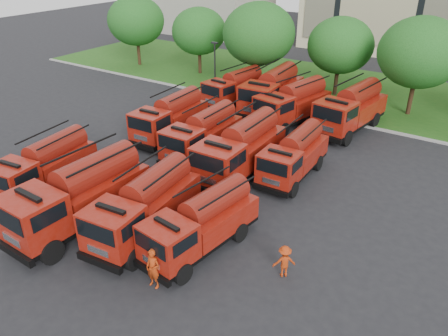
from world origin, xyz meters
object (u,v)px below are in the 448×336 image
(fire_truck_2, at_px, (145,205))
(firefighter_2, at_px, (154,277))
(fire_truck_9, at_px, (272,91))
(fire_truck_5, at_px, (203,134))
(fire_truck_3, at_px, (201,223))
(fire_truck_10, at_px, (293,103))
(fire_truck_6, at_px, (241,149))
(fire_truck_7, at_px, (294,155))
(firefighter_4, at_px, (146,191))
(firefighter_1, at_px, (132,257))
(firefighter_3, at_px, (283,275))
(fire_truck_11, at_px, (351,109))
(firefighter_5, at_px, (290,171))
(fire_truck_0, at_px, (45,165))
(fire_truck_8, at_px, (235,88))
(fire_truck_1, at_px, (80,195))
(fire_truck_4, at_px, (170,117))
(firefighter_0, at_px, (155,286))

(fire_truck_2, height_order, firefighter_2, fire_truck_2)
(fire_truck_9, bearing_deg, fire_truck_5, -92.45)
(firefighter_2, bearing_deg, fire_truck_3, -38.94)
(fire_truck_2, height_order, fire_truck_10, fire_truck_10)
(fire_truck_6, bearing_deg, fire_truck_2, -95.97)
(fire_truck_7, distance_m, firefighter_4, 9.17)
(fire_truck_3, distance_m, fire_truck_5, 10.17)
(firefighter_1, bearing_deg, fire_truck_10, 79.32)
(firefighter_3, bearing_deg, firefighter_1, -16.93)
(firefighter_4, bearing_deg, fire_truck_9, -56.19)
(fire_truck_11, bearing_deg, firefighter_5, -87.24)
(fire_truck_0, height_order, fire_truck_7, fire_truck_0)
(fire_truck_5, relative_size, firefighter_4, 4.53)
(firefighter_4, bearing_deg, fire_truck_8, -43.51)
(fire_truck_1, distance_m, fire_truck_4, 11.81)
(fire_truck_0, distance_m, fire_truck_10, 18.87)
(fire_truck_2, distance_m, firefighter_2, 3.78)
(fire_truck_2, height_order, firefighter_1, fire_truck_2)
(fire_truck_11, distance_m, firefighter_2, 20.97)
(fire_truck_3, relative_size, fire_truck_11, 0.83)
(fire_truck_5, bearing_deg, fire_truck_10, 72.59)
(fire_truck_1, distance_m, firefighter_4, 4.67)
(fire_truck_5, relative_size, fire_truck_8, 1.00)
(fire_truck_7, relative_size, firefighter_5, 4.09)
(fire_truck_6, bearing_deg, firefighter_1, -90.63)
(fire_truck_5, xyz_separation_m, firefighter_2, (5.39, -11.11, -1.56))
(fire_truck_5, relative_size, fire_truck_7, 1.07)
(fire_truck_10, bearing_deg, fire_truck_4, -119.00)
(fire_truck_2, height_order, firefighter_4, fire_truck_2)
(fire_truck_8, distance_m, firefighter_1, 21.85)
(fire_truck_0, distance_m, fire_truck_11, 21.88)
(fire_truck_10, xyz_separation_m, firefighter_2, (2.87, -19.73, -1.66))
(fire_truck_5, xyz_separation_m, fire_truck_9, (-0.15, 10.12, 0.24))
(fire_truck_4, relative_size, firefighter_0, 3.67)
(fire_truck_5, bearing_deg, firefighter_3, -39.16)
(fire_truck_6, height_order, firefighter_0, fire_truck_6)
(fire_truck_7, height_order, firefighter_4, fire_truck_7)
(firefighter_2, relative_size, firefighter_4, 1.01)
(fire_truck_7, bearing_deg, firefighter_4, -136.59)
(fire_truck_3, relative_size, fire_truck_6, 0.86)
(fire_truck_8, bearing_deg, fire_truck_11, 6.24)
(fire_truck_11, bearing_deg, firefighter_1, -91.20)
(fire_truck_11, relative_size, firefighter_5, 5.01)
(fire_truck_2, xyz_separation_m, fire_truck_7, (3.54, 9.41, -0.14))
(firefighter_0, relative_size, firefighter_1, 1.07)
(firefighter_1, relative_size, firefighter_3, 1.14)
(fire_truck_0, bearing_deg, firefighter_5, 34.48)
(fire_truck_2, xyz_separation_m, fire_truck_5, (-2.87, 8.78, -0.03))
(fire_truck_2, distance_m, fire_truck_8, 19.76)
(fire_truck_1, bearing_deg, fire_truck_8, 100.98)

